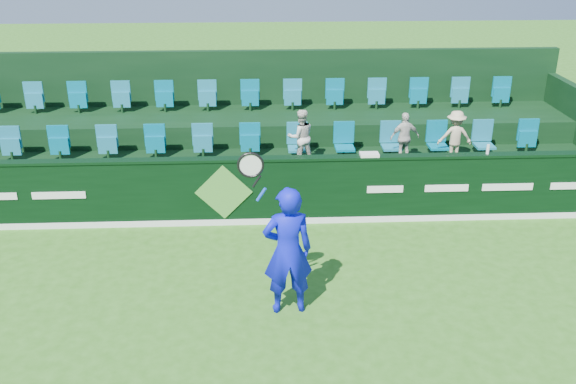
{
  "coord_description": "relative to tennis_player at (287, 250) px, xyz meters",
  "views": [
    {
      "loc": [
        0.7,
        -7.36,
        5.53
      ],
      "look_at": [
        1.18,
        2.8,
        1.15
      ],
      "focal_mm": 40.0,
      "sensor_mm": 36.0,
      "label": 1
    }
  ],
  "objects": [
    {
      "name": "spectator_left",
      "position": [
        0.47,
        4.19,
        0.35
      ],
      "size": [
        0.64,
        0.55,
        1.15
      ],
      "primitive_type": "imported",
      "rotation": [
        0.0,
        0.0,
        3.36
      ],
      "color": "silver",
      "rests_on": "stand_tier_front"
    },
    {
      "name": "seat_row_back",
      "position": [
        -1.08,
        6.37,
        0.58
      ],
      "size": [
        13.5,
        0.5,
        0.6
      ],
      "primitive_type": "cube",
      "color": "teal",
      "rests_on": "stand_tier_back"
    },
    {
      "name": "tennis_player",
      "position": [
        0.0,
        0.0,
        0.0
      ],
      "size": [
        1.16,
        0.56,
        2.67
      ],
      "color": "#0C13DA",
      "rests_on": "ground"
    },
    {
      "name": "stand_tier_back",
      "position": [
        -1.08,
        6.07,
        -0.37
      ],
      "size": [
        16.0,
        1.8,
        1.3
      ],
      "primitive_type": "cube",
      "color": "black",
      "rests_on": "ground"
    },
    {
      "name": "drinks_bottle",
      "position": [
        3.98,
        3.07,
        0.42
      ],
      "size": [
        0.06,
        0.06,
        0.19
      ],
      "primitive_type": "cylinder",
      "color": "silver",
      "rests_on": "sponsor_hoarding"
    },
    {
      "name": "stand_tier_front",
      "position": [
        -1.08,
        4.17,
        -0.62
      ],
      "size": [
        16.0,
        2.0,
        0.8
      ],
      "primitive_type": "cube",
      "color": "black",
      "rests_on": "ground"
    },
    {
      "name": "spectator_middle",
      "position": [
        2.62,
        4.19,
        0.31
      ],
      "size": [
        0.65,
        0.35,
        1.06
      ],
      "primitive_type": "imported",
      "rotation": [
        0.0,
        0.0,
        3.29
      ],
      "color": "beige",
      "rests_on": "stand_tier_front"
    },
    {
      "name": "seat_row_front",
      "position": [
        -1.08,
        4.57,
        0.08
      ],
      "size": [
        13.5,
        0.5,
        0.6
      ],
      "primitive_type": "cube",
      "color": "teal",
      "rests_on": "stand_tier_front"
    },
    {
      "name": "ground",
      "position": [
        -1.08,
        -0.93,
        -1.02
      ],
      "size": [
        60.0,
        60.0,
        0.0
      ],
      "primitive_type": "plane",
      "color": "#2D6518",
      "rests_on": "ground"
    },
    {
      "name": "stand_rear",
      "position": [
        -1.08,
        6.51,
        0.19
      ],
      "size": [
        16.0,
        4.1,
        2.6
      ],
      "color": "black",
      "rests_on": "ground"
    },
    {
      "name": "spectator_right",
      "position": [
        3.68,
        4.19,
        0.32
      ],
      "size": [
        0.72,
        0.43,
        1.08
      ],
      "primitive_type": "imported",
      "rotation": [
        0.0,
        0.0,
        3.09
      ],
      "color": "#C8B78D",
      "rests_on": "stand_tier_front"
    },
    {
      "name": "sponsor_hoarding",
      "position": [
        -1.08,
        3.07,
        -0.35
      ],
      "size": [
        16.0,
        0.25,
        1.35
      ],
      "color": "black",
      "rests_on": "ground"
    },
    {
      "name": "towel",
      "position": [
        1.7,
        3.07,
        0.35
      ],
      "size": [
        0.36,
        0.23,
        0.05
      ],
      "primitive_type": "cube",
      "color": "white",
      "rests_on": "sponsor_hoarding"
    }
  ]
}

